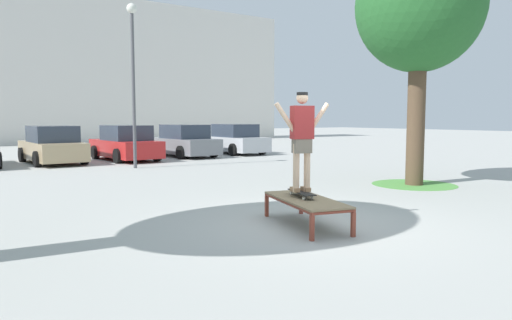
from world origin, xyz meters
TOP-DOWN VIEW (x-y plane):
  - ground_plane at (0.00, 0.00)m, footprint 120.00×120.00m
  - building_facade at (2.38, 30.69)m, footprint 35.77×4.00m
  - skate_box at (-0.18, -0.07)m, footprint 1.20×2.03m
  - skateboard at (-0.14, 0.10)m, footprint 0.42×0.82m
  - skater at (-0.14, 0.10)m, footprint 0.98×0.39m
  - tree_near_right at (5.39, 2.00)m, footprint 3.34×3.34m
  - grass_patch_near_right at (5.39, 2.00)m, footprint 2.24×2.24m
  - car_tan at (-1.55, 13.96)m, footprint 2.11×4.30m
  - car_red at (1.35, 13.72)m, footprint 2.14×4.31m
  - car_grey at (4.24, 14.08)m, footprint 2.17×4.32m
  - car_silver at (7.14, 14.27)m, footprint 2.02×4.25m
  - light_post at (0.57, 10.37)m, footprint 0.36×0.36m

SIDE VIEW (x-z plane):
  - ground_plane at x=0.00m, z-range 0.00..0.00m
  - grass_patch_near_right at x=5.39m, z-range 0.00..0.01m
  - skate_box at x=-0.18m, z-range 0.18..0.64m
  - skateboard at x=-0.14m, z-range 0.49..0.58m
  - car_tan at x=-1.55m, z-range -0.06..1.44m
  - car_red at x=1.35m, z-range -0.06..1.44m
  - car_grey at x=4.24m, z-range -0.06..1.44m
  - car_silver at x=7.14m, z-range -0.06..1.44m
  - skater at x=-0.14m, z-range 0.68..2.38m
  - light_post at x=0.57m, z-range 0.91..6.74m
  - tree_near_right at x=5.39m, z-range 1.45..7.98m
  - building_facade at x=2.38m, z-range 0.00..10.69m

